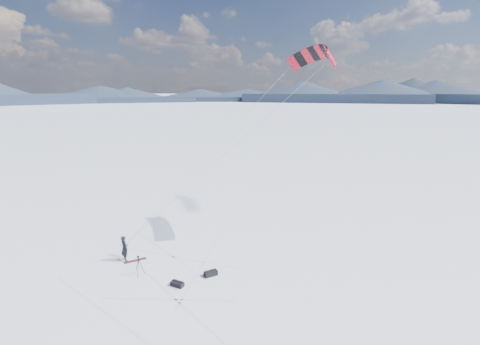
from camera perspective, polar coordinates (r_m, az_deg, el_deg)
name	(u,v)px	position (r m, az deg, el deg)	size (l,w,h in m)	color
ground	(143,279)	(23.56, -15.56, -16.50)	(1800.00, 1800.00, 0.00)	white
horizon_hills	(139,224)	(21.97, -16.17, -8.09)	(704.00, 704.00, 8.95)	#1E2A3C
snow_tracks	(133,284)	(23.23, -17.15, -17.06)	(14.76, 10.25, 0.01)	silver
snowkiter	(125,260)	(26.15, -18.28, -13.53)	(0.66, 0.44, 1.82)	black
snowboard	(135,261)	(25.88, -16.84, -13.66)	(1.51, 0.28, 0.04)	maroon
tripod	(138,263)	(23.70, -16.32, -14.03)	(0.59, 0.63, 1.32)	black
gear_bag_a	(211,273)	(23.11, -4.82, -16.16)	(0.89, 0.53, 0.38)	black
gear_bag_b	(177,284)	(22.31, -10.25, -17.54)	(0.82, 0.84, 0.36)	black
power_kite	(314,58)	(28.26, 12.09, 17.93)	(15.92, 5.64, 13.69)	#AB1320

